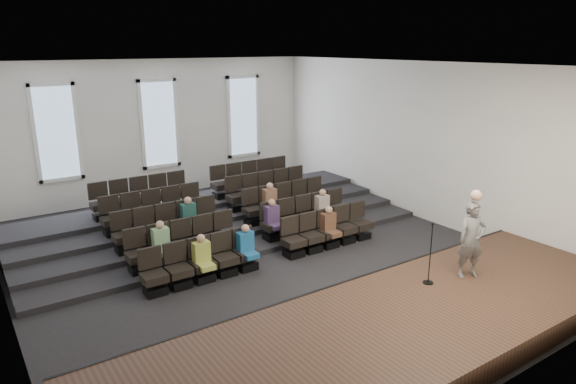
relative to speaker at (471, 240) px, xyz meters
name	(u,v)px	position (x,y,z in m)	size (l,w,h in m)	color
ground	(259,255)	(-2.66, 4.65, -1.37)	(14.00, 14.00, 0.00)	black
ceiling	(256,65)	(-2.66, 4.65, 3.64)	(12.00, 14.00, 0.02)	white
wall_back	(159,129)	(-2.66, 11.67, 1.13)	(12.00, 0.04, 5.00)	white
wall_front	(501,254)	(-2.66, -2.37, 1.13)	(12.00, 0.04, 5.00)	white
wall_right	(419,141)	(3.36, 4.65, 1.13)	(0.04, 14.00, 5.00)	white
stage	(397,330)	(-2.66, -0.45, -1.12)	(11.80, 3.60, 0.50)	#412A1B
stage_lip	(338,294)	(-2.66, 1.32, -1.12)	(11.80, 0.06, 0.52)	black
risers	(208,217)	(-2.66, 7.82, -1.17)	(11.80, 4.80, 0.60)	black
seating_rows	(231,216)	(-2.66, 6.19, -0.68)	(6.80, 4.70, 1.67)	black
windows	(159,124)	(-2.66, 11.60, 1.33)	(8.44, 0.10, 3.24)	white
audience	(253,223)	(-2.66, 4.97, -0.55)	(5.45, 2.64, 1.10)	#A5B046
speaker	(471,240)	(0.00, 0.00, 0.00)	(0.63, 0.41, 1.73)	#605E5B
mic_stand	(429,265)	(-1.01, 0.26, -0.45)	(0.23, 0.23, 1.39)	black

